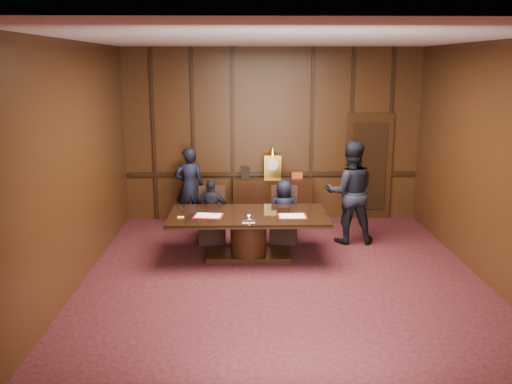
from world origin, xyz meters
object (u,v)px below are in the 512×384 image
signatory_right (284,211)px  conference_table (248,228)px  sideboard (272,198)px  signatory_left (212,211)px  witness_left (190,187)px  witness_right (350,192)px

signatory_right → conference_table: bearing=50.2°
sideboard → signatory_left: (-1.16, -1.36, 0.10)m
signatory_left → signatory_right: 1.30m
conference_table → signatory_right: bearing=50.9°
sideboard → witness_left: 1.71m
conference_table → signatory_right: size_ratio=2.27×
sideboard → signatory_left: bearing=-130.5°
witness_right → sideboard: bearing=-45.5°
signatory_right → witness_left: 2.13m
signatory_right → witness_right: size_ratio=0.62×
signatory_left → signatory_right: (1.30, 0.00, -0.01)m
conference_table → signatory_right: (0.65, 0.80, 0.07)m
signatory_left → witness_left: (-0.50, 1.12, 0.20)m
sideboard → conference_table: (-0.51, -2.16, 0.02)m
sideboard → signatory_right: bearing=-84.1°
signatory_right → witness_left: bearing=-32.6°
signatory_right → witness_right: 1.23m
conference_table → witness_right: size_ratio=1.41×
conference_table → witness_right: bearing=23.5°
sideboard → signatory_right: sideboard is taller
witness_right → signatory_right: bearing=0.3°
witness_left → signatory_right: bearing=139.9°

